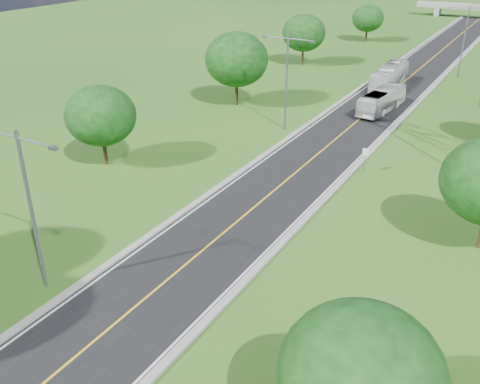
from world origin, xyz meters
name	(u,v)px	position (x,y,z in m)	size (l,w,h in m)	color
ground	(380,102)	(0.00, 60.00, 0.00)	(260.00, 260.00, 0.00)	#235A19
road	(394,91)	(0.00, 66.00, 0.03)	(8.00, 150.00, 0.06)	black
curb_left	(363,86)	(-4.25, 66.00, 0.11)	(0.50, 150.00, 0.22)	gray
curb_right	(426,95)	(4.25, 66.00, 0.11)	(0.50, 150.00, 0.22)	gray
speed_limit_sign	(365,156)	(5.20, 37.98, 1.60)	(0.55, 0.09, 2.40)	slate
streetlight_near_left	(29,199)	(-6.00, 12.00, 5.94)	(5.90, 0.25, 10.00)	slate
streetlight_mid_left	(287,74)	(-6.00, 45.00, 5.94)	(5.90, 0.25, 10.00)	slate
streetlight_far_right	(465,36)	(6.00, 78.00, 5.94)	(5.90, 0.25, 10.00)	slate
tree_lb	(101,116)	(-16.00, 28.00, 4.64)	(6.30, 6.30, 7.33)	black
tree_lc	(237,59)	(-15.00, 50.00, 5.58)	(7.56, 7.56, 8.79)	black
tree_ld	(304,33)	(-17.00, 74.00, 4.95)	(6.72, 6.72, 7.82)	black
tree_le	(368,18)	(-14.50, 98.00, 4.33)	(5.88, 5.88, 6.84)	black
tree_ra	(361,375)	(14.00, 10.00, 4.64)	(6.30, 6.30, 7.33)	black
bus_outbound	(382,100)	(1.21, 56.17, 1.40)	(2.25, 9.61, 2.68)	white
bus_inbound	(389,76)	(-1.15, 67.30, 1.58)	(2.56, 10.92, 3.04)	white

